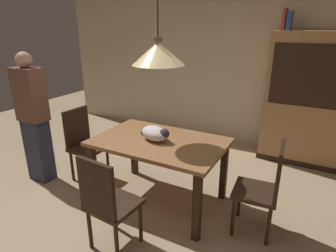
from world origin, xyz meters
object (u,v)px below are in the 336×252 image
book_red_tall (285,19)px  person_standing (34,119)px  book_blue_wide (290,21)px  pendant_lamp (158,53)px  cat_sleeping (156,133)px  chair_near_front (107,201)px  chair_right_side (265,186)px  chair_left_side (84,141)px  hutch_bookcase (306,103)px  dining_table (159,149)px

book_red_tall → person_standing: 3.51m
book_blue_wide → pendant_lamp: bearing=-116.4°
cat_sleeping → book_red_tall: 2.40m
chair_near_front → chair_right_side: bearing=37.9°
chair_left_side → cat_sleeping: (1.09, -0.02, 0.32)m
chair_left_side → book_blue_wide: size_ratio=3.88×
hutch_bookcase → pendant_lamp: bearing=-124.7°
dining_table → person_standing: 1.65m
chair_near_front → hutch_bookcase: bearing=64.6°
hutch_bookcase → chair_right_side: bearing=-95.3°
dining_table → chair_right_side: size_ratio=1.51×
pendant_lamp → hutch_bookcase: pendant_lamp is taller
chair_right_side → book_blue_wide: size_ratio=3.88×
chair_left_side → chair_near_front: same height
chair_left_side → person_standing: person_standing is taller
book_red_tall → chair_right_side: bearing=-82.2°
dining_table → cat_sleeping: size_ratio=3.45×
cat_sleeping → pendant_lamp: size_ratio=0.31×
dining_table → cat_sleeping: (-0.04, -0.01, 0.18)m
chair_right_side → cat_sleeping: chair_right_side is taller
dining_table → pendant_lamp: size_ratio=1.08×
person_standing → book_red_tall: bearing=41.4°
chair_near_front → cat_sleeping: chair_near_front is taller
book_red_tall → book_blue_wide: book_red_tall is taller
chair_left_side → pendant_lamp: pendant_lamp is taller
hutch_bookcase → chair_left_side: bearing=-142.3°
chair_near_front → person_standing: (-1.60, 0.57, 0.31)m
person_standing → chair_left_side: bearing=32.7°
book_red_tall → book_blue_wide: 0.07m
chair_right_side → cat_sleeping: bearing=-179.0°
cat_sleeping → chair_near_front: bearing=-88.0°
chair_right_side → chair_left_side: 2.26m
hutch_bookcase → person_standing: (-2.91, -2.18, -0.07)m
book_blue_wide → person_standing: book_blue_wide is taller
dining_table → chair_left_side: bearing=179.8°
dining_table → chair_near_front: 0.89m
cat_sleeping → pendant_lamp: pendant_lamp is taller
chair_right_side → chair_near_front: bearing=-142.1°
chair_right_side → chair_near_front: (-1.13, -0.88, 0.00)m
hutch_bookcase → person_standing: 3.64m
chair_right_side → hutch_bookcase: size_ratio=0.50×
dining_table → cat_sleeping: cat_sleeping is taller
dining_table → pendant_lamp: (-0.00, 0.00, 1.01)m
cat_sleeping → pendant_lamp: (0.04, 0.01, 0.84)m
book_blue_wide → person_standing: (-2.55, -2.19, -1.15)m
dining_table → hutch_bookcase: bearing=55.3°
pendant_lamp → hutch_bookcase: 2.41m
chair_left_side → person_standing: size_ratio=0.57×
cat_sleeping → chair_right_side: bearing=1.0°
book_blue_wide → hutch_bookcase: bearing=-0.2°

